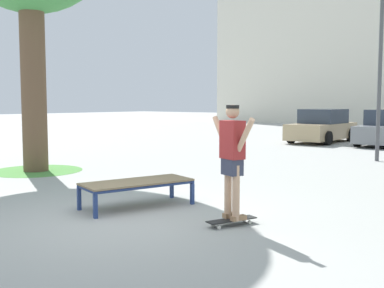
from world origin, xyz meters
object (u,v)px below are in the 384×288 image
at_px(skate_box, 137,184).
at_px(light_post, 381,36).
at_px(skater, 232,154).
at_px(car_tan, 322,127).
at_px(skateboard, 232,220).

distance_m(skate_box, light_post, 9.87).
relative_size(skater, car_tan, 0.40).
height_order(skate_box, skater, skater).
bearing_deg(skate_box, car_tan, 102.12).
bearing_deg(car_tan, skater, -70.72).
bearing_deg(light_post, skate_box, -96.73).
bearing_deg(skater, light_post, 95.48).
bearing_deg(skateboard, skate_box, -178.94).
xyz_separation_m(skateboard, light_post, (-0.88, 9.16, 3.75)).
distance_m(skateboard, skater, 0.99).
bearing_deg(light_post, skater, -84.52).
xyz_separation_m(skate_box, car_tan, (-3.15, 14.65, 0.28)).
height_order(skateboard, light_post, light_post).
bearing_deg(light_post, car_tan, 127.82).
xyz_separation_m(skate_box, light_post, (1.09, 9.20, 3.41)).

